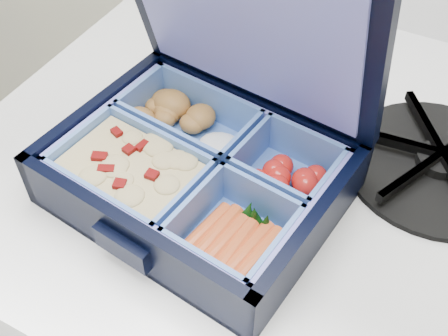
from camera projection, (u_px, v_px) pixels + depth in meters
The scene contains 5 objects.
stove at pixel (265, 332), 0.94m from camera, with size 0.62×0.62×0.93m, color silver, non-canonical shape.
bento_box at pixel (197, 174), 0.52m from camera, with size 0.25×0.20×0.06m, color black, non-canonical shape.
burner_grate at pixel (440, 158), 0.56m from camera, with size 0.19×0.19×0.03m, color black.
burner_grate_rear at pixel (227, 24), 0.73m from camera, with size 0.16×0.16×0.02m, color black.
fork at pixel (304, 129), 0.60m from camera, with size 0.02×0.17×0.01m, color silver, non-canonical shape.
Camera 1 is at (-0.06, 1.25, 1.35)m, focal length 45.00 mm.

